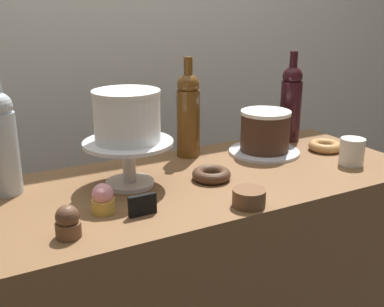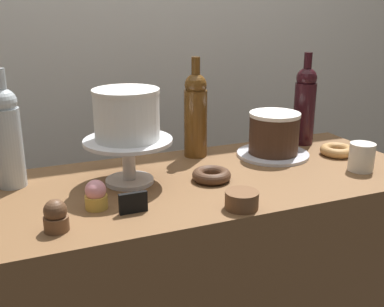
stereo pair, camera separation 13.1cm
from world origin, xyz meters
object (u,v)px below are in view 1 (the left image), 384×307
at_px(chocolate_round_cake, 265,131).
at_px(price_sign_chalkboard, 142,205).
at_px(cake_stand_pedestal, 129,155).
at_px(donut_maple, 325,146).
at_px(wine_bottle_clear, 3,141).
at_px(wine_bottle_dark_red, 291,102).
at_px(cookie_stack, 249,198).
at_px(wine_bottle_amber, 188,113).
at_px(cupcake_strawberry, 103,199).
at_px(donut_chocolate, 211,174).
at_px(white_layer_cake, 127,116).
at_px(cupcake_chocolate, 68,222).
at_px(coffee_cup_ceramic, 352,152).

xyz_separation_m(chocolate_round_cake, price_sign_chalkboard, (-0.55, -0.26, -0.05)).
relative_size(cake_stand_pedestal, chocolate_round_cake, 1.48).
bearing_deg(donut_maple, wine_bottle_clear, 173.39).
height_order(wine_bottle_dark_red, cookie_stack, wine_bottle_dark_red).
xyz_separation_m(wine_bottle_amber, cupcake_strawberry, (-0.39, -0.29, -0.11)).
bearing_deg(wine_bottle_dark_red, cookie_stack, -138.53).
distance_m(wine_bottle_clear, cupcake_strawberry, 0.32).
bearing_deg(donut_maple, cookie_stack, -152.82).
bearing_deg(chocolate_round_cake, wine_bottle_dark_red, 25.48).
xyz_separation_m(donut_chocolate, price_sign_chalkboard, (-0.27, -0.12, 0.01)).
bearing_deg(cupcake_strawberry, price_sign_chalkboard, -37.26).
bearing_deg(donut_maple, chocolate_round_cake, 159.17).
bearing_deg(cake_stand_pedestal, donut_chocolate, -17.99).
height_order(wine_bottle_dark_red, wine_bottle_amber, same).
bearing_deg(white_layer_cake, wine_bottle_clear, 161.91).
distance_m(donut_maple, cookie_stack, 0.56).
xyz_separation_m(cupcake_strawberry, cookie_stack, (0.33, -0.14, -0.01)).
bearing_deg(price_sign_chalkboard, white_layer_cake, 77.65).
xyz_separation_m(white_layer_cake, wine_bottle_dark_red, (0.68, 0.14, -0.05)).
bearing_deg(cake_stand_pedestal, donut_maple, -1.43).
bearing_deg(price_sign_chalkboard, cake_stand_pedestal, 77.65).
bearing_deg(wine_bottle_clear, white_layer_cake, -18.09).
bearing_deg(chocolate_round_cake, cookie_stack, -131.66).
bearing_deg(wine_bottle_clear, donut_maple, -6.61).
height_order(white_layer_cake, chocolate_round_cake, white_layer_cake).
distance_m(cupcake_chocolate, cookie_stack, 0.44).
xyz_separation_m(chocolate_round_cake, cupcake_chocolate, (-0.73, -0.28, -0.04)).
xyz_separation_m(cookie_stack, coffee_cup_ceramic, (0.47, 0.11, 0.02)).
bearing_deg(donut_maple, wine_bottle_dark_red, 99.79).
relative_size(chocolate_round_cake, coffee_cup_ceramic, 1.96).
relative_size(chocolate_round_cake, donut_chocolate, 1.49).
relative_size(cupcake_strawberry, cupcake_chocolate, 1.00).
bearing_deg(donut_chocolate, wine_bottle_dark_red, 24.98).
relative_size(wine_bottle_amber, wine_bottle_clear, 1.00).
distance_m(wine_bottle_amber, price_sign_chalkboard, 0.49).
relative_size(wine_bottle_dark_red, coffee_cup_ceramic, 3.83).
relative_size(wine_bottle_amber, cookie_stack, 3.87).
distance_m(white_layer_cake, donut_chocolate, 0.30).
xyz_separation_m(price_sign_chalkboard, coffee_cup_ceramic, (0.72, 0.03, 0.02)).
bearing_deg(cupcake_strawberry, donut_maple, 8.19).
bearing_deg(coffee_cup_ceramic, donut_chocolate, 168.28).
relative_size(wine_bottle_dark_red, cupcake_strawberry, 4.38).
distance_m(cake_stand_pedestal, price_sign_chalkboard, 0.21).
xyz_separation_m(wine_bottle_dark_red, cookie_stack, (-0.47, -0.41, -0.12)).
xyz_separation_m(wine_bottle_dark_red, price_sign_chalkboard, (-0.72, -0.34, -0.12)).
distance_m(chocolate_round_cake, cookie_stack, 0.45).
bearing_deg(wine_bottle_dark_red, coffee_cup_ceramic, -90.80).
relative_size(cupcake_chocolate, coffee_cup_ceramic, 0.87).
relative_size(white_layer_cake, price_sign_chalkboard, 2.59).
bearing_deg(wine_bottle_clear, donut_chocolate, -18.05).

